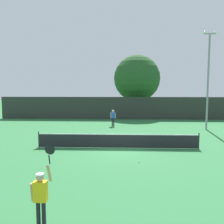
% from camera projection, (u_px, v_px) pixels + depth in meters
% --- Properties ---
extents(ground_plane, '(120.00, 120.00, 0.00)m').
position_uv_depth(ground_plane, '(118.00, 148.00, 16.29)').
color(ground_plane, '#2D723D').
extents(tennis_net, '(10.82, 0.08, 1.07)m').
position_uv_depth(tennis_net, '(118.00, 141.00, 16.23)').
color(tennis_net, '#232328').
rests_on(tennis_net, ground).
extents(perimeter_fence, '(30.86, 0.12, 2.85)m').
position_uv_depth(perimeter_fence, '(120.00, 108.00, 30.94)').
color(perimeter_fence, '#2D332D').
rests_on(perimeter_fence, ground).
extents(player_serving, '(0.68, 0.39, 2.46)m').
position_uv_depth(player_serving, '(41.00, 192.00, 6.94)').
color(player_serving, yellow).
rests_on(player_serving, ground).
extents(player_receiving, '(0.57, 0.25, 1.69)m').
position_uv_depth(player_receiving, '(113.00, 116.00, 25.42)').
color(player_receiving, blue).
rests_on(player_receiving, ground).
extents(tennis_ball, '(0.07, 0.07, 0.07)m').
position_uv_depth(tennis_ball, '(139.00, 162.00, 13.12)').
color(tennis_ball, '#CCE033').
rests_on(tennis_ball, ground).
extents(light_pole, '(1.18, 0.28, 9.33)m').
position_uv_depth(light_pole, '(208.00, 75.00, 22.98)').
color(light_pole, gray).
rests_on(light_pole, ground).
extents(large_tree, '(6.57, 6.57, 8.64)m').
position_uv_depth(large_tree, '(137.00, 78.00, 34.49)').
color(large_tree, brown).
rests_on(large_tree, ground).
extents(parked_car_near, '(2.43, 4.41, 1.69)m').
position_uv_depth(parked_car_near, '(103.00, 108.00, 38.99)').
color(parked_car_near, '#B7B7BC').
rests_on(parked_car_near, ground).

